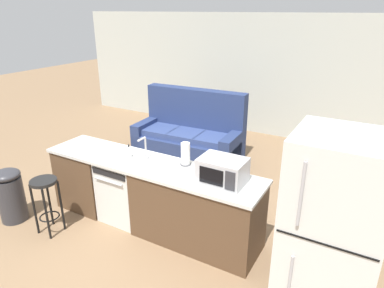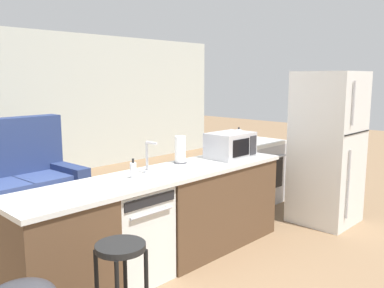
# 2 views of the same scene
# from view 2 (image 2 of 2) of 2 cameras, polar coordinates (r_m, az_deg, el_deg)

# --- Properties ---
(ground_plane) EXTENTS (24.00, 24.00, 0.00)m
(ground_plane) POSITION_cam_2_polar(r_m,az_deg,el_deg) (4.00, -5.66, -17.02)
(ground_plane) COLOR #896B4C
(kitchen_counter) EXTENTS (2.94, 0.66, 0.90)m
(kitchen_counter) POSITION_cam_2_polar(r_m,az_deg,el_deg) (3.99, -3.09, -10.56)
(kitchen_counter) COLOR brown
(kitchen_counter) RESTS_ON ground_plane
(dishwasher) EXTENTS (0.58, 0.61, 0.84)m
(dishwasher) POSITION_cam_2_polar(r_m,az_deg,el_deg) (3.69, -8.79, -12.29)
(dishwasher) COLOR silver
(dishwasher) RESTS_ON ground_plane
(stove_range) EXTENTS (0.76, 0.68, 0.90)m
(stove_range) POSITION_cam_2_polar(r_m,az_deg,el_deg) (5.86, 8.48, -3.85)
(stove_range) COLOR #B7B7BC
(stove_range) RESTS_ON ground_plane
(refrigerator) EXTENTS (0.72, 0.73, 1.85)m
(refrigerator) POSITION_cam_2_polar(r_m,az_deg,el_deg) (5.22, 18.45, -0.56)
(refrigerator) COLOR silver
(refrigerator) RESTS_ON ground_plane
(microwave) EXTENTS (0.50, 0.37, 0.28)m
(microwave) POSITION_cam_2_polar(r_m,az_deg,el_deg) (4.48, 5.41, -0.17)
(microwave) COLOR #B7B7BC
(microwave) RESTS_ON kitchen_counter
(sink_faucet) EXTENTS (0.07, 0.18, 0.30)m
(sink_faucet) POSITION_cam_2_polar(r_m,az_deg,el_deg) (3.75, -6.19, -2.15)
(sink_faucet) COLOR silver
(sink_faucet) RESTS_ON kitchen_counter
(paper_towel_roll) EXTENTS (0.14, 0.14, 0.28)m
(paper_towel_roll) POSITION_cam_2_polar(r_m,az_deg,el_deg) (4.18, -1.67, -0.83)
(paper_towel_roll) COLOR #4C4C51
(paper_towel_roll) RESTS_ON kitchen_counter
(soap_bottle) EXTENTS (0.06, 0.06, 0.18)m
(soap_bottle) POSITION_cam_2_polar(r_m,az_deg,el_deg) (3.59, -8.24, -3.65)
(soap_bottle) COLOR silver
(soap_bottle) RESTS_ON kitchen_counter
(kettle) EXTENTS (0.21, 0.17, 0.19)m
(kettle) POSITION_cam_2_polar(r_m,az_deg,el_deg) (5.71, 6.58, 1.29)
(kettle) COLOR #B2B2B7
(kettle) RESTS_ON stove_range
(bar_stool) EXTENTS (0.32, 0.32, 0.74)m
(bar_stool) POSITION_cam_2_polar(r_m,az_deg,el_deg) (2.75, -9.90, -17.59)
(bar_stool) COLOR black
(bar_stool) RESTS_ON ground_plane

